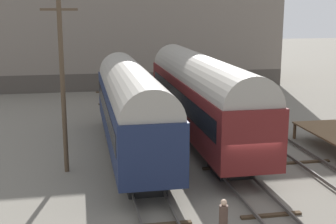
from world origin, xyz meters
The scene contains 9 objects.
ground_plane centered at (0.00, 0.00, 0.00)m, with size 200.00×200.00×0.00m, color #6B665B.
track_left centered at (-4.66, 0.00, 0.14)m, with size 2.60×60.00×0.26m.
track_middle centered at (0.00, 0.00, 0.14)m, with size 2.60×60.00×0.26m.
track_right centered at (4.66, 0.00, 0.14)m, with size 2.60×60.00×0.26m.
train_car_maroon centered at (0.00, 8.45, 3.10)m, with size 3.13×18.74×5.47m.
train_car_navy centered at (-4.66, 6.29, 2.96)m, with size 2.98×16.26×5.21m.
person_worker centered at (-2.66, -4.90, 1.06)m, with size 0.32×0.32×1.76m.
utility_pole centered at (-8.34, 4.09, 4.87)m, with size 1.80×0.24×9.41m.
warehouse_building centered at (-2.89, 33.23, 9.11)m, with size 33.93×11.05×18.21m.
Camera 1 is at (-7.49, -19.66, 8.39)m, focal length 50.00 mm.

